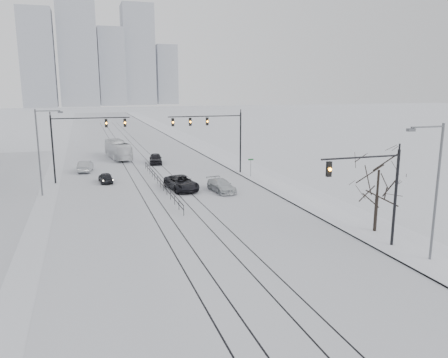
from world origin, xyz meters
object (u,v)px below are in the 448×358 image
sedan_sb_inner (106,178)px  box_truck (118,150)px  sedan_nb_right (221,186)px  sedan_nb_far (156,159)px  traffic_mast_near (377,186)px  sedan_sb_outer (85,166)px  bare_tree (378,177)px  sedan_nb_front (181,183)px

sedan_sb_inner → box_truck: 18.40m
sedan_nb_right → sedan_nb_far: size_ratio=1.05×
sedan_sb_inner → traffic_mast_near: bearing=115.7°
sedan_sb_outer → box_truck: (5.13, 10.16, 0.68)m
sedan_sb_outer → box_truck: bearing=-108.1°
traffic_mast_near → sedan_nb_right: 20.67m
sedan_nb_right → sedan_nb_far: 20.55m
bare_tree → sedan_sb_inner: size_ratio=1.68×
bare_tree → box_truck: 46.55m
sedan_nb_front → sedan_nb_right: 4.51m
sedan_sb_inner → sedan_nb_right: (11.71, -8.73, 0.06)m
sedan_nb_front → sedan_nb_far: 17.97m
traffic_mast_near → sedan_nb_front: 23.92m
sedan_sb_outer → sedan_nb_right: bearing=138.4°
sedan_sb_inner → bare_tree: bearing=122.2°
sedan_sb_inner → sedan_nb_far: 13.86m
bare_tree → sedan_sb_inner: bearing=126.7°
bare_tree → sedan_sb_outer: 39.76m
sedan_sb_inner → box_truck: bearing=-103.7°
sedan_nb_right → bare_tree: bearing=-73.8°
sedan_sb_outer → sedan_nb_far: size_ratio=1.00×
bare_tree → sedan_nb_front: bearing=120.6°
sedan_sb_outer → traffic_mast_near: bearing=125.9°
sedan_nb_right → box_truck: size_ratio=0.46×
bare_tree → sedan_sb_inner: (-18.98, 25.44, -3.87)m
sedan_sb_inner → sedan_nb_far: size_ratio=0.81×
traffic_mast_near → sedan_sb_outer: bearing=117.3°
sedan_sb_outer → sedan_nb_right: (13.92, -16.71, -0.06)m
sedan_sb_inner → sedan_nb_front: (7.78, -6.52, 0.17)m
bare_tree → sedan_nb_far: size_ratio=1.36×
bare_tree → sedan_sb_outer: (-21.20, 33.42, -3.75)m
sedan_nb_far → box_truck: 8.33m
box_truck → sedan_nb_front: bearing=94.0°
sedan_nb_far → sedan_sb_outer: bearing=-153.0°
sedan_nb_far → box_truck: (-4.90, 6.70, 0.66)m
sedan_sb_inner → sedan_nb_right: size_ratio=0.77×
traffic_mast_near → bare_tree: traffic_mast_near is taller
bare_tree → sedan_sb_outer: bare_tree is taller
sedan_nb_front → sedan_nb_far: (0.04, 17.97, -0.02)m
sedan_sb_outer → sedan_nb_front: 17.62m
sedan_nb_far → box_truck: bearing=134.1°
traffic_mast_near → sedan_sb_inner: 33.15m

